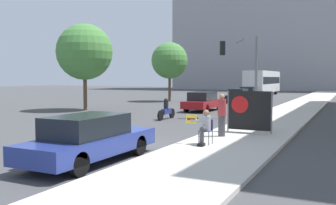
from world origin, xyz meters
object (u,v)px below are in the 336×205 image
Objects in this scene: car_on_road_distant at (249,92)px; street_tree_midblock at (170,61)px; traffic_light_pole at (242,63)px; car_on_road_midblock at (238,96)px; car_on_road_nearest at (203,101)px; city_bus_on_road at (263,81)px; protest_banner at (249,111)px; motorcycle_on_road at (166,110)px; seated_protester at (205,126)px; parked_car_curbside at (90,139)px; street_tree_near_curb at (85,52)px; jogger_on_sidewalk at (222,115)px.

street_tree_midblock is (-6.05, -9.21, 3.55)m from car_on_road_distant.
traffic_light_pole reaches higher than car_on_road_midblock.
car_on_road_nearest is 0.37× the size of city_bus_on_road.
protest_banner is 0.32× the size of street_tree_midblock.
motorcycle_on_road is at bearing -89.49° from car_on_road_nearest.
car_on_road_nearest is 10.36m from car_on_road_midblock.
traffic_light_pole reaches higher than seated_protester.
protest_banner is at bearing 68.06° from parked_car_curbside.
jogger_on_sidewalk is at bearing -31.45° from street_tree_near_curb.
traffic_light_pole reaches higher than protest_banner.
car_on_road_midblock is at bearing 106.53° from traffic_light_pole.
car_on_road_distant is 23.11m from street_tree_near_curb.
motorcycle_on_road is 17.35m from street_tree_midblock.
protest_banner is 16.19m from street_tree_near_curb.
street_tree_midblock reaches higher than car_on_road_distant.
jogger_on_sidewalk is 6.07m from parked_car_curbside.
car_on_road_midblock is (-4.15, 13.98, -2.70)m from traffic_light_pole.
parked_car_curbside is 28.61m from street_tree_midblock.
seated_protester is 41.62m from city_bus_on_road.
city_bus_on_road reaches higher than parked_car_curbside.
city_bus_on_road reaches higher than car_on_road_distant.
jogger_on_sidewalk is 8.53m from traffic_light_pole.
traffic_light_pole is at bearing -1.12° from street_tree_near_curb.
traffic_light_pole is 1.08× the size of car_on_road_distant.
seated_protester is 0.27× the size of car_on_road_distant.
jogger_on_sidewalk is 0.14× the size of city_bus_on_road.
car_on_road_nearest reaches higher than parked_car_curbside.
car_on_road_nearest is at bearing -51.43° from street_tree_midblock.
jogger_on_sidewalk is 22.74m from car_on_road_midblock.
car_on_road_distant is at bearing 96.90° from parked_car_curbside.
car_on_road_nearest reaches higher than seated_protester.
car_on_road_nearest is at bearing -33.80° from jogger_on_sidewalk.
city_bus_on_road is (-6.81, 38.97, 0.95)m from jogger_on_sidewalk.
parked_car_curbside is 1.05× the size of car_on_road_distant.
motorcycle_on_road is at bearing -14.39° from jogger_on_sidewalk.
traffic_light_pole reaches higher than parked_car_curbside.
jogger_on_sidewalk is 1.68m from protest_banner.
jogger_on_sidewalk is at bearing -46.19° from motorcycle_on_road.
car_on_road_nearest is at bearing -86.30° from car_on_road_distant.
motorcycle_on_road is at bearing -18.79° from street_tree_near_curb.
seated_protester is 26.30m from street_tree_midblock.
seated_protester is 9.21m from motorcycle_on_road.
traffic_light_pole is (-1.42, 10.14, 2.60)m from seated_protester.
street_tree_near_curb is at bearing 178.88° from traffic_light_pole.
parked_car_curbside is at bearing -74.57° from motorcycle_on_road.
traffic_light_pole is at bearing -48.55° from jogger_on_sidewalk.
car_on_road_midblock is 0.35× the size of city_bus_on_road.
street_tree_midblock reaches higher than car_on_road_nearest.
parked_car_curbside is at bearing -68.59° from street_tree_midblock.
street_tree_midblock is at bearing 123.10° from seated_protester.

